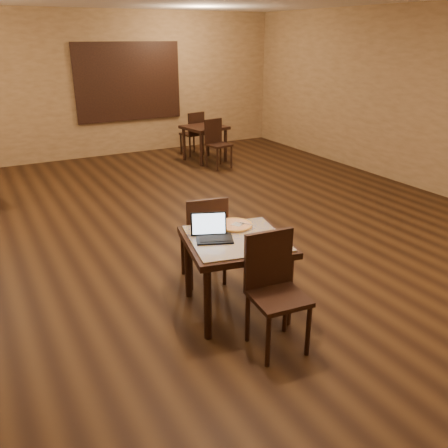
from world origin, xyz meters
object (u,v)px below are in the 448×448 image
tiled_table (236,248)px  other_table_a_chair_near (216,140)px  laptop (212,232)px  pizza_pan (234,226)px  chair_main_near (274,284)px  chair_main_far (205,235)px  other_table_a (204,132)px  other_table_a_chair_far (194,131)px

tiled_table → other_table_a_chair_near: size_ratio=1.15×
laptop → other_table_a_chair_near: size_ratio=0.41×
tiled_table → pizza_pan: size_ratio=2.93×
tiled_table → chair_main_near: (0.01, -0.61, -0.09)m
chair_main_far → other_table_a: chair_main_far is taller
chair_main_near → chair_main_far: bearing=96.9°
laptop → other_table_a_chair_far: laptop is taller
chair_main_near → other_table_a_chair_far: chair_main_near is taller
chair_main_near → laptop: bearing=112.0°
tiled_table → other_table_a_chair_near: (2.37, 4.85, -0.12)m
other_table_a → pizza_pan: bearing=-123.2°
pizza_pan → chair_main_near: bearing=-97.4°
chair_main_far → pizza_pan: size_ratio=2.65×
chair_main_near → other_table_a: (2.37, 6.02, 0.04)m
other_table_a → other_table_a_chair_far: bearing=79.0°
other_table_a → other_table_a_chair_far: other_table_a_chair_far is taller
pizza_pan → laptop: bearing=-156.8°
laptop → other_table_a: laptop is taller
tiled_table → laptop: bearing=164.7°
pizza_pan → other_table_a_chair_far: 6.16m
chair_main_near → other_table_a: bearing=74.2°
pizza_pan → other_table_a_chair_near: size_ratio=0.39×
chair_main_near → tiled_table: bearing=96.5°
tiled_table → other_table_a: bearing=78.2°
tiled_table → other_table_a_chair_far: size_ratio=1.15×
pizza_pan → chair_main_far: bearing=110.0°
other_table_a_chair_far → chair_main_far: bearing=56.2°
tiled_table → other_table_a: (2.38, 5.41, -0.05)m
chair_main_far → laptop: 0.60m
chair_main_far → other_table_a_chair_far: bearing=-103.5°
chair_main_near → other_table_a_chair_far: (2.39, 6.58, -0.03)m
chair_main_near → pizza_pan: 0.88m
tiled_table → pizza_pan: (0.12, 0.24, 0.11)m
chair_main_near → other_table_a_chair_near: size_ratio=1.06×
laptop → other_table_a: size_ratio=0.44×
laptop → chair_main_near: bearing=-51.7°
chair_main_near → other_table_a_chair_far: 6.99m
pizza_pan → other_table_a_chair_near: (2.25, 4.61, -0.23)m
chair_main_near → pizza_pan: size_ratio=2.70×
tiled_table → chair_main_near: 0.62m
tiled_table → other_table_a_chair_near: bearing=76.0°
laptop → other_table_a_chair_near: 5.41m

